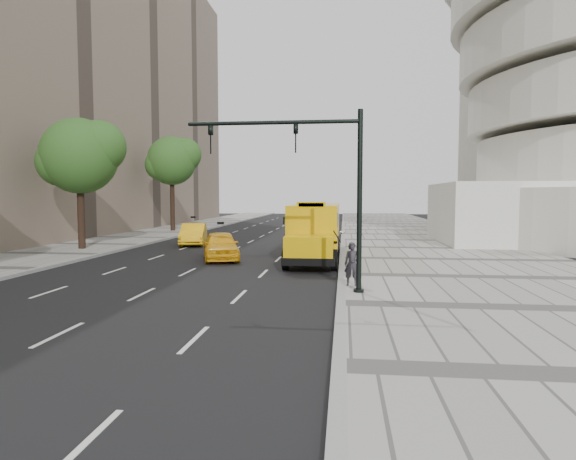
# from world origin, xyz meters

# --- Properties ---
(ground) EXTENTS (140.00, 140.00, 0.00)m
(ground) POSITION_xyz_m (0.00, 0.00, 0.00)
(ground) COLOR black
(ground) RESTS_ON ground
(sidewalk_museum) EXTENTS (12.00, 140.00, 0.15)m
(sidewalk_museum) POSITION_xyz_m (12.00, 0.00, 0.07)
(sidewalk_museum) COLOR #9B9992
(sidewalk_museum) RESTS_ON ground
(sidewalk_far) EXTENTS (6.00, 140.00, 0.15)m
(sidewalk_far) POSITION_xyz_m (-11.00, 0.00, 0.07)
(sidewalk_far) COLOR #9B9992
(sidewalk_far) RESTS_ON ground
(curb_museum) EXTENTS (0.30, 140.00, 0.15)m
(curb_museum) POSITION_xyz_m (6.00, 0.00, 0.07)
(curb_museum) COLOR gray
(curb_museum) RESTS_ON ground
(curb_far) EXTENTS (0.30, 140.00, 0.15)m
(curb_far) POSITION_xyz_m (-8.00, 0.00, 0.07)
(curb_far) COLOR gray
(curb_far) RESTS_ON ground
(building_far) EXTENTS (10.00, 80.00, 32.00)m
(building_far) POSITION_xyz_m (-19.00, 10.00, 16.00)
(building_far) COLOR #7B695A
(building_far) RESTS_ON ground
(tree_b) EXTENTS (5.33, 4.74, 8.36)m
(tree_b) POSITION_xyz_m (-10.41, 2.67, 6.04)
(tree_b) COLOR black
(tree_b) RESTS_ON ground
(tree_c) EXTENTS (5.26, 4.68, 9.23)m
(tree_c) POSITION_xyz_m (-10.41, 19.06, 6.92)
(tree_c) COLOR black
(tree_c) RESTS_ON ground
(school_bus) EXTENTS (2.96, 11.56, 3.19)m
(school_bus) POSITION_xyz_m (4.50, 1.14, 1.76)
(school_bus) COLOR #DAA606
(school_bus) RESTS_ON ground
(taxi_near) EXTENTS (3.11, 4.89, 1.55)m
(taxi_near) POSITION_xyz_m (-0.61, -0.52, 0.78)
(taxi_near) COLOR yellow
(taxi_near) RESTS_ON ground
(taxi_far) EXTENTS (2.59, 4.89, 1.53)m
(taxi_far) POSITION_xyz_m (-4.59, 7.10, 0.77)
(taxi_far) COLOR yellow
(taxi_far) RESTS_ON ground
(pedestrian) EXTENTS (0.60, 0.40, 1.61)m
(pedestrian) POSITION_xyz_m (6.39, -8.25, 0.96)
(pedestrian) COLOR #2C282F
(pedestrian) RESTS_ON sidewalk_museum
(traffic_signal) EXTENTS (6.18, 0.36, 6.40)m
(traffic_signal) POSITION_xyz_m (5.19, -9.43, 4.09)
(traffic_signal) COLOR black
(traffic_signal) RESTS_ON ground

